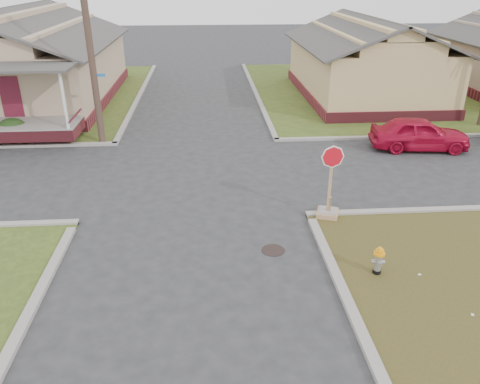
{
  "coord_description": "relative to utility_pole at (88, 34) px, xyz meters",
  "views": [
    {
      "loc": [
        0.49,
        -11.34,
        6.94
      ],
      "look_at": [
        1.39,
        1.0,
        1.1
      ],
      "focal_mm": 35.0,
      "sensor_mm": 36.0,
      "label": 1
    }
  ],
  "objects": [
    {
      "name": "hedge_right",
      "position": [
        -3.96,
        0.46,
        -4.08
      ],
      "size": [
        1.38,
        1.13,
        1.06
      ],
      "primitive_type": "ellipsoid",
      "color": "#1B3413",
      "rests_on": "verge_far_left"
    },
    {
      "name": "fire_hydrant",
      "position": [
        8.85,
        -10.71,
        -4.19
      ],
      "size": [
        0.29,
        0.29,
        0.77
      ],
      "rotation": [
        0.0,
        0.0,
        -0.22
      ],
      "color": "black",
      "rests_on": "ground"
    },
    {
      "name": "utility_pole",
      "position": [
        0.0,
        0.0,
        0.0
      ],
      "size": [
        1.8,
        0.28,
        9.0
      ],
      "color": "#3C2B22",
      "rests_on": "ground"
    },
    {
      "name": "manhole",
      "position": [
        6.4,
        -9.4,
        -4.66
      ],
      "size": [
        0.64,
        0.64,
        0.01
      ],
      "primitive_type": "cylinder",
      "color": "black",
      "rests_on": "ground"
    },
    {
      "name": "ground",
      "position": [
        4.2,
        -8.9,
        -4.66
      ],
      "size": [
        120.0,
        120.0,
        0.0
      ],
      "primitive_type": "plane",
      "color": "#2B2C2E",
      "rests_on": "ground"
    },
    {
      "name": "stop_sign",
      "position": [
        8.35,
        -7.6,
        -4.11
      ],
      "size": [
        0.66,
        0.64,
        2.32
      ],
      "rotation": [
        0.0,
        0.0,
        -0.33
      ],
      "color": "#A67F5A",
      "rests_on": "ground"
    },
    {
      "name": "corner_house",
      "position": [
        -5.8,
        7.78,
        -2.38
      ],
      "size": [
        10.1,
        15.5,
        5.3
      ],
      "color": "maroon",
      "rests_on": "ground"
    },
    {
      "name": "red_sedan",
      "position": [
        13.72,
        -1.77,
        -3.97
      ],
      "size": [
        4.24,
        2.1,
        1.39
      ],
      "primitive_type": "imported",
      "rotation": [
        0.0,
        0.0,
        1.45
      ],
      "color": "#B50C2D",
      "rests_on": "ground"
    },
    {
      "name": "side_house_yellow",
      "position": [
        14.2,
        7.6,
        -2.47
      ],
      "size": [
        7.6,
        11.6,
        4.7
      ],
      "color": "maroon",
      "rests_on": "ground"
    },
    {
      "name": "curbs",
      "position": [
        4.2,
        -3.9,
        -4.66
      ],
      "size": [
        80.0,
        40.0,
        0.12
      ],
      "primitive_type": null,
      "color": "#9C948D",
      "rests_on": "ground"
    }
  ]
}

